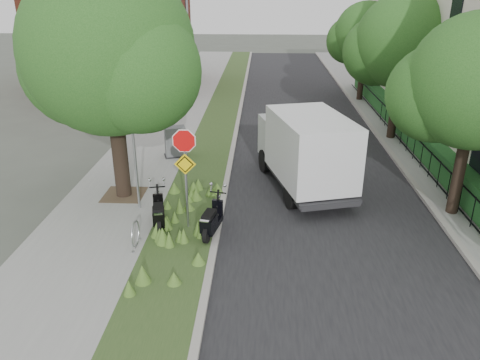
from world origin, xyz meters
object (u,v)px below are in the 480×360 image
object	(u,v)px
sign_assembly	(185,159)
utility_cabinet	(175,142)
scooter_far	(211,223)
box_truck	(305,148)
scooter_near	(159,216)

from	to	relation	value
sign_assembly	utility_cabinet	xyz separation A→B (m)	(-1.47, 6.29, -1.59)
sign_assembly	scooter_far	distance (m)	2.02
scooter_far	box_truck	bearing A→B (deg)	52.06
scooter_near	box_truck	size ratio (longest dim) A/B	0.29
box_truck	utility_cabinet	distance (m)	6.05
sign_assembly	scooter_near	distance (m)	2.01
scooter_near	box_truck	bearing A→B (deg)	36.75
box_truck	utility_cabinet	world-z (taller)	box_truck
sign_assembly	box_truck	size ratio (longest dim) A/B	0.56
sign_assembly	scooter_far	xyz separation A→B (m)	(0.76, -0.49, -1.81)
sign_assembly	box_truck	world-z (taller)	sign_assembly
sign_assembly	box_truck	xyz separation A→B (m)	(3.74, 3.34, -0.74)
sign_assembly	scooter_near	size ratio (longest dim) A/B	1.92
sign_assembly	scooter_far	bearing A→B (deg)	-32.80
sign_assembly	scooter_far	world-z (taller)	sign_assembly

